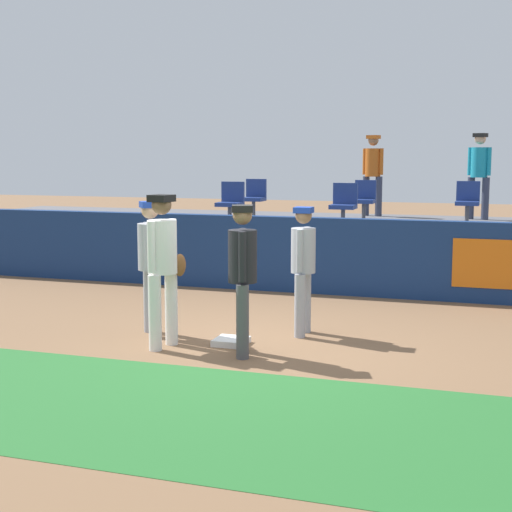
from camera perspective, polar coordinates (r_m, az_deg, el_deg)
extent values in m
plane|color=brown|center=(9.32, -0.32, -7.02)|extent=(60.00, 60.00, 0.00)
cube|color=#26662B|center=(7.16, -6.64, -11.60)|extent=(18.00, 2.80, 0.01)
cube|color=white|center=(9.46, -1.92, -6.54)|extent=(0.40, 0.40, 0.08)
cylinder|color=white|center=(9.43, -6.49, -3.98)|extent=(0.16, 0.16, 0.93)
cylinder|color=white|center=(9.17, -7.73, -4.34)|extent=(0.16, 0.16, 0.93)
cylinder|color=white|center=(9.17, -7.18, 0.70)|extent=(0.42, 0.42, 0.66)
sphere|color=brown|center=(9.12, -7.23, 3.90)|extent=(0.24, 0.24, 0.24)
cube|color=black|center=(9.12, -7.24, 4.40)|extent=(0.30, 0.30, 0.09)
cylinder|color=white|center=(9.34, -6.39, 0.97)|extent=(0.10, 0.10, 0.61)
cylinder|color=white|center=(9.00, -8.01, 0.69)|extent=(0.10, 0.10, 0.61)
ellipsoid|color=brown|center=(9.32, -5.84, -0.69)|extent=(0.16, 0.22, 0.28)
cylinder|color=#9EA3AD|center=(10.05, 3.82, -3.50)|extent=(0.14, 0.14, 0.84)
cylinder|color=#9EA3AD|center=(9.76, 3.37, -3.83)|extent=(0.14, 0.14, 0.84)
cylinder|color=#9EA3AD|center=(9.79, 3.63, 0.43)|extent=(0.32, 0.32, 0.59)
sphere|color=#8C6647|center=(9.75, 3.66, 3.11)|extent=(0.22, 0.22, 0.22)
cube|color=#193899|center=(9.74, 3.66, 3.53)|extent=(0.23, 0.23, 0.08)
cylinder|color=#9EA3AD|center=(9.98, 3.92, 0.67)|extent=(0.09, 0.09, 0.55)
cylinder|color=#9EA3AD|center=(9.60, 3.33, 0.40)|extent=(0.09, 0.09, 0.55)
cylinder|color=#9EA3AD|center=(10.15, -8.17, -3.35)|extent=(0.15, 0.15, 0.87)
cylinder|color=#9EA3AD|center=(9.85, -7.78, -3.69)|extent=(0.15, 0.15, 0.87)
cylinder|color=#9EA3AD|center=(9.88, -8.06, 0.71)|extent=(0.47, 0.47, 0.61)
sphere|color=tan|center=(9.84, -8.11, 3.49)|extent=(0.23, 0.23, 0.23)
cube|color=#193899|center=(9.83, -8.12, 3.92)|extent=(0.34, 0.34, 0.08)
cylinder|color=#9EA3AD|center=(10.08, -8.31, 0.95)|extent=(0.09, 0.09, 0.57)
cylinder|color=#9EA3AD|center=(9.68, -7.80, 0.69)|extent=(0.09, 0.09, 0.57)
cylinder|color=#4C4C51|center=(9.04, -1.02, -4.60)|extent=(0.15, 0.15, 0.88)
cylinder|color=#4C4C51|center=(8.73, -1.03, -5.05)|extent=(0.15, 0.15, 0.88)
cylinder|color=black|center=(8.75, -1.04, -0.02)|extent=(0.43, 0.43, 0.62)
sphere|color=#8C6647|center=(8.70, -1.04, 3.15)|extent=(0.23, 0.23, 0.23)
cube|color=black|center=(8.69, -1.05, 3.64)|extent=(0.31, 0.31, 0.08)
cylinder|color=black|center=(8.95, -1.03, 0.29)|extent=(0.09, 0.09, 0.58)
cylinder|color=black|center=(8.54, -1.05, -0.07)|extent=(0.09, 0.09, 0.58)
cube|color=navy|center=(12.87, 5.21, 0.02)|extent=(18.00, 0.24, 1.31)
cube|color=orange|center=(12.42, 18.22, -0.61)|extent=(1.50, 0.02, 0.79)
cube|color=#59595E|center=(15.38, 7.38, 0.67)|extent=(18.00, 4.80, 1.01)
cylinder|color=#4C4C51|center=(15.65, 15.81, 3.16)|extent=(0.08, 0.08, 0.40)
cube|color=navy|center=(15.64, 15.84, 3.90)|extent=(0.46, 0.44, 0.08)
cube|color=navy|center=(15.82, 15.90, 4.80)|extent=(0.46, 0.06, 0.40)
cylinder|color=#4C4C51|center=(16.49, -0.19, 3.67)|extent=(0.08, 0.08, 0.40)
cube|color=navy|center=(16.47, -0.19, 4.36)|extent=(0.46, 0.44, 0.08)
cube|color=navy|center=(16.64, 0.02, 5.22)|extent=(0.46, 0.06, 0.40)
cylinder|color=#4C4C51|center=(14.76, -2.02, 3.19)|extent=(0.08, 0.08, 0.40)
cube|color=navy|center=(14.74, -2.02, 3.97)|extent=(0.47, 0.44, 0.08)
cube|color=navy|center=(14.91, -1.77, 4.93)|extent=(0.47, 0.06, 0.40)
cylinder|color=#4C4C51|center=(15.88, 8.23, 3.44)|extent=(0.08, 0.08, 0.40)
cube|color=navy|center=(15.87, 8.24, 4.16)|extent=(0.44, 0.44, 0.08)
cube|color=navy|center=(16.04, 8.38, 5.05)|extent=(0.44, 0.06, 0.40)
cylinder|color=#4C4C51|center=(14.13, 6.66, 2.95)|extent=(0.08, 0.08, 0.40)
cube|color=navy|center=(14.12, 6.67, 3.76)|extent=(0.47, 0.44, 0.08)
cube|color=navy|center=(14.29, 6.84, 4.77)|extent=(0.47, 0.06, 0.40)
cylinder|color=#33384C|center=(17.01, 9.35, 4.51)|extent=(0.15, 0.15, 0.89)
cylinder|color=#33384C|center=(17.16, 8.39, 4.56)|extent=(0.15, 0.15, 0.89)
cylinder|color=#BF5919|center=(17.06, 8.92, 7.07)|extent=(0.43, 0.43, 0.63)
sphere|color=#8C6647|center=(17.06, 8.96, 8.72)|extent=(0.23, 0.23, 0.23)
cube|color=#BF5919|center=(17.06, 8.96, 8.97)|extent=(0.31, 0.31, 0.08)
cylinder|color=#BF5919|center=(16.96, 9.55, 7.13)|extent=(0.09, 0.09, 0.59)
cylinder|color=#BF5919|center=(17.16, 8.31, 7.16)|extent=(0.09, 0.09, 0.59)
cylinder|color=#33384C|center=(16.57, 17.12, 4.21)|extent=(0.15, 0.15, 0.90)
cylinder|color=#33384C|center=(16.69, 16.08, 4.27)|extent=(0.15, 0.15, 0.90)
cylinder|color=teal|center=(16.61, 16.70, 6.87)|extent=(0.45, 0.45, 0.63)
sphere|color=tan|center=(16.61, 16.77, 8.57)|extent=(0.23, 0.23, 0.23)
cube|color=black|center=(16.61, 16.78, 8.83)|extent=(0.32, 0.32, 0.08)
cylinder|color=teal|center=(16.53, 17.38, 6.91)|extent=(0.09, 0.09, 0.59)
cylinder|color=teal|center=(16.69, 16.03, 6.97)|extent=(0.09, 0.09, 0.59)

